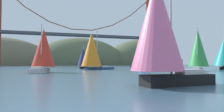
{
  "coord_description": "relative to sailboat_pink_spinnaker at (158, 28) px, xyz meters",
  "views": [
    {
      "loc": [
        -17.25,
        -17.19,
        1.65
      ],
      "look_at": [
        0.0,
        36.64,
        3.8
      ],
      "focal_mm": 30.57,
      "sensor_mm": 36.0,
      "label": 1
    }
  ],
  "objects": [
    {
      "name": "sailboat_scarlet_sail",
      "position": [
        -8.7,
        24.72,
        -0.02
      ],
      "size": [
        4.98,
        7.72,
        8.55
      ],
      "color": "#B7B2A8",
      "rests_on": "ground_plane"
    },
    {
      "name": "sailboat_navy_sail",
      "position": [
        2.05,
        46.58,
        -0.81
      ],
      "size": [
        4.49,
        6.92,
        7.26
      ],
      "color": "black",
      "rests_on": "ground_plane"
    },
    {
      "name": "channel_buoy",
      "position": [
        12.88,
        13.97,
        -3.85
      ],
      "size": [
        1.1,
        1.1,
        2.64
      ],
      "color": "red",
      "rests_on": "ground_plane"
    },
    {
      "name": "sailboat_green_sail",
      "position": [
        22.48,
        21.01,
        0.44
      ],
      "size": [
        7.04,
        6.75,
        9.03
      ],
      "color": "white",
      "rests_on": "ground_plane"
    },
    {
      "name": "headland_right",
      "position": [
        69.91,
        140.25,
        -4.22
      ],
      "size": [
        73.66,
        44.0,
        45.14
      ],
      "primitive_type": "ellipsoid",
      "color": "#5B6647",
      "rests_on": "ground_plane"
    },
    {
      "name": "headland_center",
      "position": [
        14.91,
        140.25,
        -4.22
      ],
      "size": [
        75.72,
        44.0,
        43.71
      ],
      "primitive_type": "ellipsoid",
      "color": "#5B6647",
      "rests_on": "ground_plane"
    },
    {
      "name": "suspension_bridge",
      "position": [
        9.91,
        100.25,
        15.6
      ],
      "size": [
        123.49,
        6.0,
        43.57
      ],
      "color": "brown",
      "rests_on": "ground_plane"
    },
    {
      "name": "sailboat_orange_sail",
      "position": [
        2.72,
        36.44,
        0.75
      ],
      "size": [
        9.8,
        6.64,
        10.57
      ],
      "color": "navy",
      "rests_on": "ground_plane"
    },
    {
      "name": "sailboat_blue_spinnaker",
      "position": [
        21.98,
        45.68,
        0.35
      ],
      "size": [
        5.36,
        8.76,
        9.37
      ],
      "color": "#191E4C",
      "rests_on": "ground_plane"
    },
    {
      "name": "sailboat_pink_spinnaker",
      "position": [
        0.0,
        0.0,
        0.0
      ],
      "size": [
        6.75,
        4.0,
        8.85
      ],
      "color": "black",
      "rests_on": "ground_plane"
    },
    {
      "name": "ground_plane",
      "position": [
        9.91,
        5.25,
        -4.22
      ],
      "size": [
        360.0,
        360.0,
        0.0
      ],
      "primitive_type": "plane",
      "color": "#426075"
    }
  ]
}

